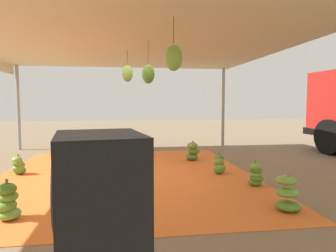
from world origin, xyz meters
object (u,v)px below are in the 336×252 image
object	(u,v)px
banana_bunch_0	(193,152)
banana_bunch_8	(219,165)
banana_bunch_6	(108,172)
banana_bunch_7	(61,155)
crate_0	(134,144)
banana_bunch_2	(256,175)
banana_bunch_1	(287,194)
banana_bunch_3	(82,154)
banana_bunch_4	(19,166)
banana_bunch_5	(7,202)

from	to	relation	value
banana_bunch_0	banana_bunch_8	xyz separation A→B (m)	(1.49, 0.23, -0.03)
banana_bunch_6	banana_bunch_8	xyz separation A→B (m)	(-0.39, 2.23, 0.00)
banana_bunch_8	banana_bunch_7	bearing A→B (deg)	-114.83
crate_0	banana_bunch_2	bearing A→B (deg)	22.66
banana_bunch_1	banana_bunch_3	world-z (taller)	banana_bunch_3
banana_bunch_2	banana_bunch_4	bearing A→B (deg)	-107.98
crate_0	banana_bunch_0	bearing A→B (deg)	30.86
banana_bunch_4	banana_bunch_7	world-z (taller)	banana_bunch_7
banana_bunch_5	banana_bunch_8	distance (m)	3.91
banana_bunch_3	banana_bunch_6	world-z (taller)	banana_bunch_3
banana_bunch_1	banana_bunch_7	distance (m)	5.31
banana_bunch_1	banana_bunch_8	size ratio (longest dim) A/B	1.18
banana_bunch_2	banana_bunch_6	bearing A→B (deg)	-102.13
banana_bunch_1	banana_bunch_6	distance (m)	3.06
banana_bunch_6	banana_bunch_7	world-z (taller)	banana_bunch_6
banana_bunch_7	banana_bunch_6	bearing A→B (deg)	31.95
banana_bunch_1	banana_bunch_8	bearing A→B (deg)	-173.10
crate_0	banana_bunch_6	bearing A→B (deg)	-7.62
banana_bunch_0	banana_bunch_7	size ratio (longest dim) A/B	1.11
banana_bunch_0	banana_bunch_7	bearing A→B (deg)	-92.08
banana_bunch_1	banana_bunch_6	bearing A→B (deg)	-125.28
banana_bunch_2	banana_bunch_5	bearing A→B (deg)	-74.28
banana_bunch_3	banana_bunch_8	size ratio (longest dim) A/B	1.29
banana_bunch_6	banana_bunch_7	bearing A→B (deg)	-148.05
banana_bunch_1	banana_bunch_5	size ratio (longest dim) A/B	1.02
banana_bunch_3	crate_0	size ratio (longest dim) A/B	1.34
banana_bunch_3	crate_0	distance (m)	2.74
banana_bunch_0	banana_bunch_3	world-z (taller)	banana_bunch_3
banana_bunch_7	banana_bunch_4	bearing A→B (deg)	-27.70
banana_bunch_8	banana_bunch_2	bearing A→B (deg)	20.78
banana_bunch_8	banana_bunch_3	bearing A→B (deg)	-116.60
banana_bunch_1	banana_bunch_8	distance (m)	2.17
banana_bunch_0	banana_bunch_8	world-z (taller)	banana_bunch_0
banana_bunch_6	banana_bunch_1	bearing A→B (deg)	54.72
banana_bunch_5	banana_bunch_7	world-z (taller)	banana_bunch_5
banana_bunch_0	crate_0	size ratio (longest dim) A/B	1.19
banana_bunch_5	banana_bunch_6	bearing A→B (deg)	144.96
banana_bunch_0	crate_0	world-z (taller)	banana_bunch_0
banana_bunch_4	banana_bunch_7	size ratio (longest dim) A/B	0.93
banana_bunch_2	banana_bunch_3	world-z (taller)	banana_bunch_3
banana_bunch_1	banana_bunch_3	bearing A→B (deg)	-138.44
banana_bunch_5	crate_0	size ratio (longest dim) A/B	1.21
banana_bunch_6	banana_bunch_2	bearing A→B (deg)	77.87
banana_bunch_1	banana_bunch_7	bearing A→B (deg)	-135.17
banana_bunch_6	crate_0	size ratio (longest dim) A/B	1.10
banana_bunch_0	banana_bunch_7	xyz separation A→B (m)	(-0.12, -3.25, -0.03)
banana_bunch_3	crate_0	bearing A→B (deg)	151.61
banana_bunch_1	banana_bunch_6	world-z (taller)	banana_bunch_1
banana_bunch_2	banana_bunch_7	world-z (taller)	banana_bunch_2
banana_bunch_2	banana_bunch_5	world-z (taller)	banana_bunch_5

